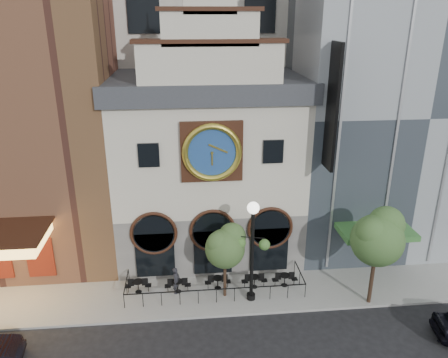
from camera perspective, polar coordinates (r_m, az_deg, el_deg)
ground at (r=25.73m, az=-0.76°, el=-17.66°), size 120.00×120.00×0.00m
sidewalk at (r=27.68m, az=-1.21°, el=-14.32°), size 44.00×5.00×0.15m
clock_building at (r=29.45m, az=-2.11°, el=2.37°), size 12.60×8.78×18.65m
theater_building at (r=32.28m, az=-26.85°, el=12.62°), size 14.00×15.60×25.00m
retail_building at (r=33.93m, az=20.35°, el=9.61°), size 14.00×14.40×20.00m
cafe_railing at (r=27.38m, az=-1.22°, el=-13.43°), size 10.60×2.60×0.90m
bistro_0 at (r=27.62m, az=-11.15°, el=-13.49°), size 1.58×0.68×0.90m
bistro_1 at (r=27.30m, az=-6.06°, el=-13.64°), size 1.58×0.68×0.90m
bistro_2 at (r=27.45m, az=-0.83°, el=-13.28°), size 1.58×0.68×0.90m
bistro_3 at (r=27.62m, az=3.98°, el=-13.11°), size 1.58×0.68×0.90m
bistro_4 at (r=27.95m, az=7.94°, el=-12.83°), size 1.58×0.68×0.90m
pedestrian at (r=27.05m, az=-6.26°, el=-13.03°), size 0.62×0.73×1.69m
lamppost at (r=24.82m, az=3.73°, el=-8.09°), size 1.96×0.97×6.27m
tree_left at (r=25.33m, az=0.21°, el=-8.67°), size 2.40×2.31×4.62m
tree_right at (r=25.80m, az=19.51°, el=-7.03°), size 3.06×2.95×5.89m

